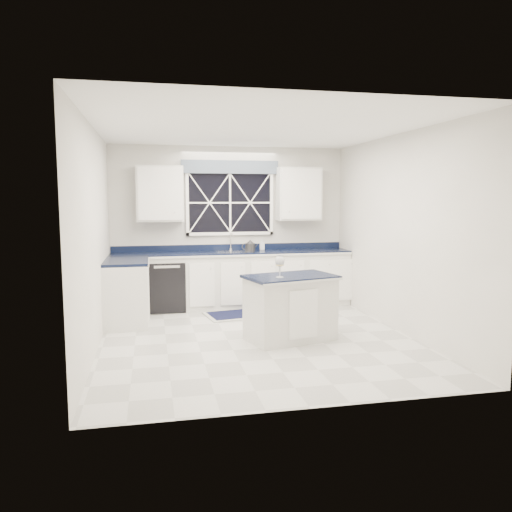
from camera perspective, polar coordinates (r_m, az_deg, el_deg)
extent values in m
plane|color=silver|center=(6.63, 0.11, -9.38)|extent=(4.50, 4.50, 0.00)
cube|color=silver|center=(8.60, -3.01, 3.43)|extent=(4.00, 0.10, 2.70)
cube|color=silver|center=(8.41, -2.66, -2.81)|extent=(3.98, 0.60, 0.90)
cube|color=silver|center=(7.52, -14.57, -4.15)|extent=(0.60, 1.00, 0.90)
cube|color=black|center=(8.34, -2.67, 0.37)|extent=(3.98, 0.64, 0.04)
cube|color=black|center=(8.31, -10.17, -3.30)|extent=(0.60, 0.58, 0.82)
cube|color=black|center=(8.56, -3.00, 6.10)|extent=(1.40, 0.02, 1.00)
cube|color=slate|center=(8.52, -2.96, 10.13)|extent=(1.65, 0.04, 0.22)
cube|color=silver|center=(8.32, -10.93, 7.00)|extent=(0.75, 0.34, 0.90)
cube|color=silver|center=(8.69, 4.88, 7.08)|extent=(0.75, 0.34, 0.90)
cylinder|color=silver|center=(8.56, -2.91, 0.80)|extent=(0.05, 0.05, 0.04)
cylinder|color=silver|center=(8.54, -2.92, 1.73)|extent=(0.02, 0.02, 0.28)
cylinder|color=silver|center=(8.44, -2.83, 2.56)|extent=(0.02, 0.18, 0.02)
cube|color=silver|center=(6.51, 3.94, -6.05)|extent=(1.20, 0.87, 0.81)
cube|color=black|center=(6.43, 3.97, -2.38)|extent=(1.26, 0.94, 0.04)
cube|color=#ABACA7|center=(7.92, -1.58, -6.67)|extent=(1.24, 0.87, 0.01)
cube|color=black|center=(7.92, -1.58, -6.59)|extent=(1.09, 0.73, 0.01)
cylinder|color=#2C2D2F|center=(8.36, -0.67, 1.00)|extent=(0.21, 0.21, 0.14)
cone|color=#2C2D2F|center=(8.35, -0.67, 1.66)|extent=(0.17, 0.17, 0.06)
torus|color=#2C2D2F|center=(8.37, -1.26, 1.07)|extent=(0.11, 0.05, 0.11)
cylinder|color=#2C2D2F|center=(8.35, 0.00, 1.12)|extent=(0.07, 0.04, 0.09)
cylinder|color=silver|center=(6.25, 2.73, -2.44)|extent=(0.10, 0.10, 0.01)
cylinder|color=silver|center=(6.23, 2.73, -1.71)|extent=(0.02, 0.02, 0.15)
ellipsoid|color=silver|center=(6.22, 2.74, -0.56)|extent=(0.12, 0.12, 0.15)
cylinder|color=#E9D17B|center=(6.22, 2.74, -0.81)|extent=(0.10, 0.10, 0.06)
imported|color=silver|center=(8.65, 0.70, 1.33)|extent=(0.09, 0.09, 0.18)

